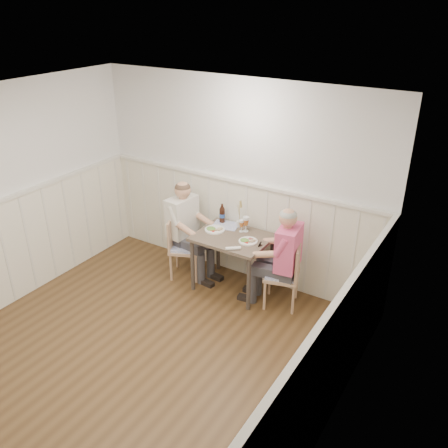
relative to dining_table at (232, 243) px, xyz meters
name	(u,v)px	position (x,y,z in m)	size (l,w,h in m)	color
ground_plane	(126,368)	(-0.17, -1.84, -0.65)	(4.50, 4.50, 0.00)	#4A321A
room_shell	(110,236)	(-0.17, -1.84, 0.87)	(4.04, 4.54, 2.60)	white
wainscot	(164,280)	(-0.17, -1.15, 0.04)	(4.00, 4.49, 1.34)	silver
dining_table	(232,243)	(0.00, 0.00, 0.00)	(0.91, 0.70, 0.75)	#503F36
chair_right	(286,272)	(0.74, 0.02, -0.19)	(0.49, 0.49, 0.84)	tan
chair_left	(182,245)	(-0.74, -0.07, -0.20)	(0.52, 0.52, 0.83)	tan
man_in_pink	(284,266)	(0.71, 0.00, -0.10)	(0.65, 0.45, 1.31)	#3F3F47
diner_cream	(185,235)	(-0.75, 0.02, -0.09)	(0.65, 0.45, 1.33)	#3F3F47
plate_man	(247,240)	(0.23, -0.03, 0.12)	(0.23, 0.23, 0.06)	white
plate_diner	(214,229)	(-0.29, 0.01, 0.12)	(0.26, 0.26, 0.07)	white
beer_glass_a	(246,222)	(0.07, 0.20, 0.23)	(0.08, 0.08, 0.20)	silver
beer_glass_b	(241,224)	(0.03, 0.17, 0.21)	(0.06, 0.06, 0.16)	silver
beer_bottle	(222,214)	(-0.32, 0.27, 0.22)	(0.07, 0.07, 0.26)	black
rolled_napkin	(233,248)	(0.18, -0.29, 0.12)	(0.16, 0.14, 0.04)	white
grass_vase	(238,214)	(-0.07, 0.26, 0.28)	(0.05, 0.05, 0.40)	silver
gingham_mat	(226,225)	(-0.23, 0.21, 0.10)	(0.38, 0.33, 0.01)	#6472C2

